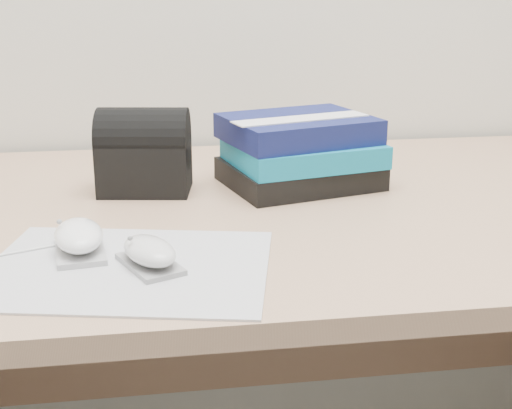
{
  "coord_description": "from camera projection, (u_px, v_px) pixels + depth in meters",
  "views": [
    {
      "loc": [
        -0.21,
        0.54,
        1.06
      ],
      "look_at": [
        -0.08,
        1.45,
        0.77
      ],
      "focal_mm": 50.0,
      "sensor_mm": 36.0,
      "label": 1
    }
  ],
  "objects": [
    {
      "name": "book_stack",
      "position": [
        300.0,
        152.0,
        1.18
      ],
      "size": [
        0.28,
        0.24,
        0.12
      ],
      "color": "black",
      "rests_on": "desk"
    },
    {
      "name": "mouse_front",
      "position": [
        150.0,
        253.0,
        0.85
      ],
      "size": [
        0.09,
        0.11,
        0.04
      ],
      "color": "gray",
      "rests_on": "mousepad"
    },
    {
      "name": "mousepad",
      "position": [
        128.0,
        267.0,
        0.85
      ],
      "size": [
        0.38,
        0.32,
        0.0
      ],
      "primitive_type": "cube",
      "rotation": [
        0.0,
        0.0,
        -0.21
      ],
      "color": "#999AA1",
      "rests_on": "desk"
    },
    {
      "name": "mouse_rear",
      "position": [
        79.0,
        238.0,
        0.89
      ],
      "size": [
        0.07,
        0.12,
        0.05
      ],
      "color": "#A7A7A9",
      "rests_on": "mousepad"
    },
    {
      "name": "pouch",
      "position": [
        144.0,
        151.0,
        1.14
      ],
      "size": [
        0.16,
        0.12,
        0.14
      ],
      "color": "black",
      "rests_on": "desk"
    },
    {
      "name": "desk",
      "position": [
        283.0,
        319.0,
        1.24
      ],
      "size": [
        1.6,
        0.8,
        0.73
      ],
      "color": "tan",
      "rests_on": "ground"
    }
  ]
}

